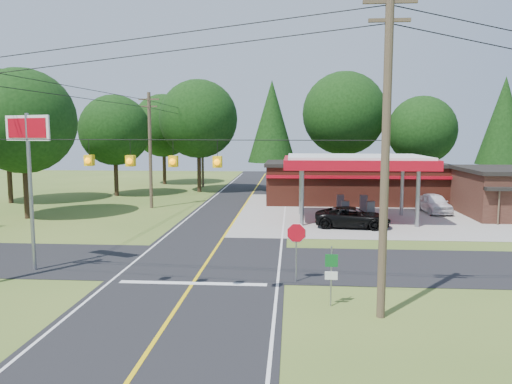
# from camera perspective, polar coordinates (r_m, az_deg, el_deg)

# --- Properties ---
(ground) EXTENTS (120.00, 120.00, 0.00)m
(ground) POSITION_cam_1_polar(r_m,az_deg,el_deg) (25.71, -5.65, -8.03)
(ground) COLOR #405E21
(ground) RESTS_ON ground
(main_highway) EXTENTS (8.00, 120.00, 0.02)m
(main_highway) POSITION_cam_1_polar(r_m,az_deg,el_deg) (25.71, -5.65, -8.01)
(main_highway) COLOR black
(main_highway) RESTS_ON ground
(cross_road) EXTENTS (70.00, 7.00, 0.02)m
(cross_road) POSITION_cam_1_polar(r_m,az_deg,el_deg) (25.71, -5.65, -8.00)
(cross_road) COLOR black
(cross_road) RESTS_ON ground
(lane_center_yellow) EXTENTS (0.15, 110.00, 0.00)m
(lane_center_yellow) POSITION_cam_1_polar(r_m,az_deg,el_deg) (25.71, -5.65, -7.97)
(lane_center_yellow) COLOR yellow
(lane_center_yellow) RESTS_ON main_highway
(gas_canopy) EXTENTS (10.60, 7.40, 4.88)m
(gas_canopy) POSITION_cam_1_polar(r_m,az_deg,el_deg) (37.85, 11.32, 3.19)
(gas_canopy) COLOR gray
(gas_canopy) RESTS_ON ground
(convenience_store) EXTENTS (16.40, 7.55, 3.80)m
(convenience_store) POSITION_cam_1_polar(r_m,az_deg,el_deg) (48.04, 10.98, 1.12)
(convenience_store) COLOR maroon
(convenience_store) RESTS_ON ground
(utility_pole_near_right) EXTENTS (1.80, 0.30, 11.50)m
(utility_pole_near_right) POSITION_cam_1_polar(r_m,az_deg,el_deg) (17.79, 14.59, 4.62)
(utility_pole_near_right) COLOR #473828
(utility_pole_near_right) RESTS_ON ground
(utility_pole_far_left) EXTENTS (1.80, 0.30, 10.00)m
(utility_pole_far_left) POSITION_cam_1_polar(r_m,az_deg,el_deg) (44.25, -12.01, 4.89)
(utility_pole_far_left) COLOR #473828
(utility_pole_far_left) RESTS_ON ground
(utility_pole_north) EXTENTS (0.30, 0.30, 9.50)m
(utility_pole_north) POSITION_cam_1_polar(r_m,az_deg,el_deg) (60.49, -6.13, 5.05)
(utility_pole_north) COLOR #473828
(utility_pole_north) RESTS_ON ground
(overhead_beacons) EXTENTS (17.04, 2.04, 1.03)m
(overhead_beacons) POSITION_cam_1_polar(r_m,az_deg,el_deg) (19.23, -11.88, 5.60)
(overhead_beacons) COLOR black
(overhead_beacons) RESTS_ON ground
(treeline_backdrop) EXTENTS (70.27, 51.59, 13.30)m
(treeline_backdrop) POSITION_cam_1_polar(r_m,az_deg,el_deg) (48.63, 0.08, 7.89)
(treeline_backdrop) COLOR #332316
(treeline_backdrop) RESTS_ON ground
(suv_car) EXTENTS (5.69, 5.69, 1.43)m
(suv_car) POSITION_cam_1_polar(r_m,az_deg,el_deg) (35.23, 10.98, -2.88)
(suv_car) COLOR black
(suv_car) RESTS_ON ground
(sedan_car) EXTENTS (4.90, 4.90, 1.58)m
(sedan_car) POSITION_cam_1_polar(r_m,az_deg,el_deg) (43.48, 19.69, -1.23)
(sedan_car) COLOR white
(sedan_car) RESTS_ON ground
(big_stop_sign) EXTENTS (2.62, 1.06, 7.47)m
(big_stop_sign) POSITION_cam_1_polar(r_m,az_deg,el_deg) (25.64, -24.56, 4.07)
(big_stop_sign) COLOR gray
(big_stop_sign) RESTS_ON ground
(octagonal_stop_sign) EXTENTS (0.92, 0.11, 2.68)m
(octagonal_stop_sign) POSITION_cam_1_polar(r_m,az_deg,el_deg) (21.95, 4.63, -5.20)
(octagonal_stop_sign) COLOR gray
(octagonal_stop_sign) RESTS_ON ground
(route_sign_post) EXTENTS (0.48, 0.09, 2.32)m
(route_sign_post) POSITION_cam_1_polar(r_m,az_deg,el_deg) (19.23, 8.60, -8.90)
(route_sign_post) COLOR gray
(route_sign_post) RESTS_ON ground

